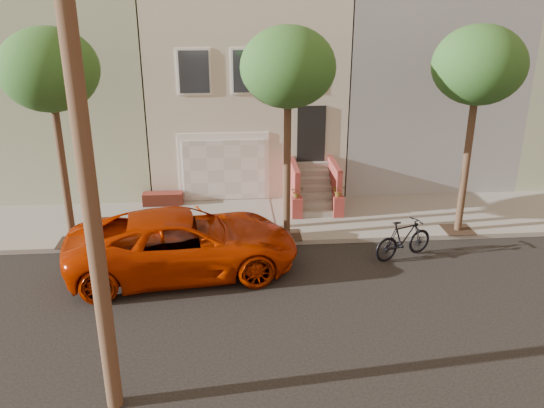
{
  "coord_description": "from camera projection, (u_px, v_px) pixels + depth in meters",
  "views": [
    {
      "loc": [
        -0.71,
        -11.92,
        7.37
      ],
      "look_at": [
        0.48,
        3.0,
        1.56
      ],
      "focal_mm": 36.94,
      "sensor_mm": 36.0,
      "label": 1
    }
  ],
  "objects": [
    {
      "name": "ground",
      "position": [
        262.0,
        307.0,
        13.8
      ],
      "size": [
        90.0,
        90.0,
        0.0
      ],
      "primitive_type": "plane",
      "color": "black",
      "rests_on": "ground"
    },
    {
      "name": "tree_right",
      "position": [
        479.0,
        67.0,
        16.01
      ],
      "size": [
        2.7,
        2.57,
        6.3
      ],
      "color": "#2D2116",
      "rests_on": "sidewalk"
    },
    {
      "name": "house_row",
      "position": [
        245.0,
        85.0,
        22.88
      ],
      "size": [
        33.1,
        11.7,
        7.0
      ],
      "color": "#BAB39E",
      "rests_on": "sidewalk"
    },
    {
      "name": "sidewalk",
      "position": [
        252.0,
        221.0,
        18.74
      ],
      "size": [
        40.0,
        3.7,
        0.15
      ],
      "primitive_type": "cube",
      "color": "gray",
      "rests_on": "ground"
    },
    {
      "name": "pickup_truck",
      "position": [
        184.0,
        243.0,
        15.24
      ],
      "size": [
        6.54,
        3.62,
        1.73
      ],
      "primitive_type": "imported",
      "rotation": [
        0.0,
        0.0,
        1.69
      ],
      "color": "#AA2400",
      "rests_on": "ground"
    },
    {
      "name": "tree_mid",
      "position": [
        288.0,
        69.0,
        15.6
      ],
      "size": [
        2.7,
        2.57,
        6.3
      ],
      "color": "#2D2116",
      "rests_on": "sidewalk"
    },
    {
      "name": "tree_left",
      "position": [
        49.0,
        71.0,
        15.12
      ],
      "size": [
        2.7,
        2.57,
        6.3
      ],
      "color": "#2D2116",
      "rests_on": "sidewalk"
    },
    {
      "name": "motorcycle",
      "position": [
        404.0,
        239.0,
        16.15
      ],
      "size": [
        2.02,
        1.26,
        1.18
      ],
      "primitive_type": "imported",
      "rotation": [
        0.0,
        0.0,
        1.96
      ],
      "color": "black",
      "rests_on": "ground"
    }
  ]
}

